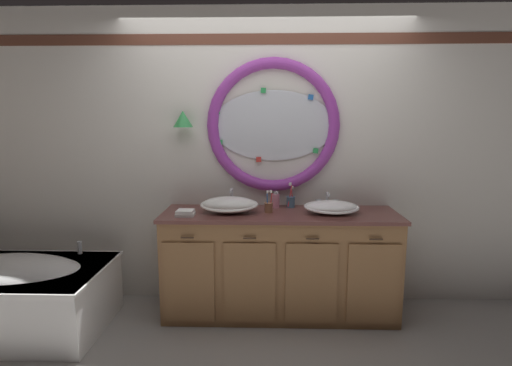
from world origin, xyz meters
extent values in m
plane|color=gray|center=(0.00, 0.00, 0.00)|extent=(14.00, 14.00, 0.00)
cube|color=silver|center=(0.00, 0.59, 1.30)|extent=(6.40, 0.08, 2.60)
cube|color=brown|center=(0.00, 0.55, 2.32)|extent=(6.27, 0.01, 0.09)
ellipsoid|color=silver|center=(0.06, 0.54, 1.59)|extent=(1.06, 0.02, 0.61)
torus|color=purple|center=(0.06, 0.53, 1.59)|extent=(1.16, 0.10, 1.16)
cube|color=teal|center=(0.59, 0.52, 1.60)|extent=(0.05, 0.01, 0.05)
cube|color=#2866B7|center=(0.38, 0.52, 1.84)|extent=(0.05, 0.01, 0.05)
cube|color=green|center=(-0.02, 0.52, 1.89)|extent=(0.05, 0.01, 0.05)
cube|color=green|center=(-0.42, 0.52, 1.71)|extent=(0.05, 0.01, 0.05)
cube|color=green|center=(-0.40, 0.52, 1.45)|extent=(0.05, 0.01, 0.05)
cube|color=red|center=(-0.06, 0.52, 1.30)|extent=(0.05, 0.01, 0.05)
cube|color=green|center=(0.44, 0.52, 1.38)|extent=(0.05, 0.01, 0.05)
cylinder|color=#4C3823|center=(-0.71, 0.51, 1.67)|extent=(0.02, 0.09, 0.02)
cone|color=green|center=(-0.71, 0.46, 1.65)|extent=(0.17, 0.17, 0.14)
cube|color=olive|center=(0.12, 0.27, 0.43)|extent=(1.92, 0.56, 0.86)
cube|color=brown|center=(0.12, 0.27, 0.87)|extent=(1.96, 0.60, 0.03)
cube|color=brown|center=(0.12, 0.54, 0.80)|extent=(1.92, 0.02, 0.11)
cube|color=olive|center=(-0.60, -0.02, 0.38)|extent=(0.40, 0.02, 0.65)
cylinder|color=#422D1E|center=(-0.60, -0.03, 0.75)|extent=(0.10, 0.01, 0.01)
cube|color=olive|center=(-0.12, -0.02, 0.38)|extent=(0.40, 0.02, 0.65)
cylinder|color=#422D1E|center=(-0.12, -0.03, 0.75)|extent=(0.10, 0.01, 0.01)
cube|color=olive|center=(0.36, -0.02, 0.38)|extent=(0.40, 0.02, 0.65)
cylinder|color=#422D1E|center=(0.36, -0.03, 0.75)|extent=(0.10, 0.01, 0.01)
cube|color=olive|center=(0.84, -0.02, 0.38)|extent=(0.40, 0.02, 0.65)
cylinder|color=#422D1E|center=(0.84, -0.03, 0.75)|extent=(0.10, 0.01, 0.01)
cube|color=white|center=(-2.01, -0.08, 0.25)|extent=(1.48, 0.86, 0.50)
ellipsoid|color=white|center=(-2.01, -0.08, 0.45)|extent=(1.21, 0.67, 0.28)
cube|color=white|center=(-2.01, -0.08, 0.49)|extent=(1.51, 0.89, 0.02)
cylinder|color=silver|center=(-1.61, 0.29, 0.55)|extent=(0.04, 0.04, 0.11)
cylinder|color=silver|center=(-2.01, -0.08, 0.45)|extent=(0.04, 0.04, 0.01)
ellipsoid|color=white|center=(-0.30, 0.24, 0.95)|extent=(0.46, 0.27, 0.14)
torus|color=white|center=(-0.30, 0.24, 0.96)|extent=(0.48, 0.48, 0.02)
cylinder|color=silver|center=(-0.30, 0.24, 0.96)|extent=(0.03, 0.03, 0.01)
ellipsoid|color=white|center=(0.54, 0.24, 0.94)|extent=(0.43, 0.27, 0.11)
torus|color=white|center=(0.54, 0.24, 0.94)|extent=(0.45, 0.45, 0.02)
cylinder|color=silver|center=(0.54, 0.24, 0.94)|extent=(0.03, 0.03, 0.01)
cylinder|color=silver|center=(-0.30, 0.48, 0.90)|extent=(0.05, 0.05, 0.02)
cylinder|color=silver|center=(-0.30, 0.48, 0.97)|extent=(0.02, 0.02, 0.13)
sphere|color=silver|center=(-0.30, 0.48, 1.04)|extent=(0.03, 0.03, 0.03)
cylinder|color=silver|center=(-0.30, 0.41, 1.04)|extent=(0.02, 0.12, 0.02)
cylinder|color=silver|center=(-0.38, 0.48, 0.92)|extent=(0.04, 0.04, 0.06)
cylinder|color=silver|center=(-0.22, 0.48, 0.92)|extent=(0.04, 0.04, 0.06)
cube|color=silver|center=(-0.38, 0.48, 0.95)|extent=(0.05, 0.01, 0.01)
cube|color=silver|center=(-0.22, 0.48, 0.95)|extent=(0.05, 0.01, 0.01)
cylinder|color=silver|center=(0.54, 0.48, 0.90)|extent=(0.05, 0.05, 0.02)
cylinder|color=silver|center=(0.54, 0.48, 0.96)|extent=(0.02, 0.02, 0.10)
sphere|color=silver|center=(0.54, 0.48, 1.01)|extent=(0.03, 0.03, 0.03)
cylinder|color=silver|center=(0.54, 0.43, 1.01)|extent=(0.02, 0.10, 0.02)
cylinder|color=silver|center=(0.47, 0.48, 0.92)|extent=(0.04, 0.04, 0.06)
cylinder|color=silver|center=(0.62, 0.48, 0.92)|extent=(0.04, 0.04, 0.06)
cube|color=silver|center=(0.47, 0.48, 0.95)|extent=(0.05, 0.01, 0.01)
cube|color=silver|center=(0.62, 0.48, 0.95)|extent=(0.05, 0.01, 0.01)
cylinder|color=#996647|center=(0.03, 0.26, 0.93)|extent=(0.07, 0.07, 0.08)
torus|color=#996647|center=(0.03, 0.26, 0.97)|extent=(0.08, 0.08, 0.01)
cylinder|color=#E0383D|center=(0.05, 0.26, 0.97)|extent=(0.03, 0.01, 0.15)
cube|color=white|center=(0.05, 0.26, 1.06)|extent=(0.02, 0.02, 0.02)
cylinder|color=blue|center=(0.02, 0.26, 0.97)|extent=(0.02, 0.01, 0.15)
cube|color=white|center=(0.02, 0.26, 1.06)|extent=(0.02, 0.02, 0.02)
cylinder|color=slate|center=(0.22, 0.46, 0.93)|extent=(0.07, 0.07, 0.09)
torus|color=slate|center=(0.22, 0.46, 0.98)|extent=(0.08, 0.08, 0.01)
cylinder|color=#E0383D|center=(0.24, 0.46, 0.97)|extent=(0.04, 0.01, 0.15)
cube|color=white|center=(0.24, 0.46, 1.06)|extent=(0.02, 0.02, 0.02)
cylinder|color=pink|center=(0.22, 0.47, 0.99)|extent=(0.02, 0.02, 0.19)
cube|color=white|center=(0.22, 0.47, 1.09)|extent=(0.02, 0.02, 0.02)
cylinder|color=#E0383D|center=(0.21, 0.44, 0.99)|extent=(0.04, 0.04, 0.18)
cube|color=white|center=(0.21, 0.44, 1.09)|extent=(0.02, 0.03, 0.03)
cylinder|color=pink|center=(0.09, 0.44, 0.95)|extent=(0.06, 0.06, 0.12)
cylinder|color=silver|center=(0.09, 0.44, 1.02)|extent=(0.04, 0.04, 0.02)
cylinder|color=silver|center=(0.09, 0.42, 1.03)|extent=(0.01, 0.04, 0.01)
cube|color=white|center=(-0.64, 0.13, 0.90)|extent=(0.14, 0.13, 0.02)
cube|color=white|center=(-0.64, 0.13, 0.92)|extent=(0.14, 0.13, 0.02)
camera|label=1|loc=(0.02, -2.97, 1.67)|focal=27.99mm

